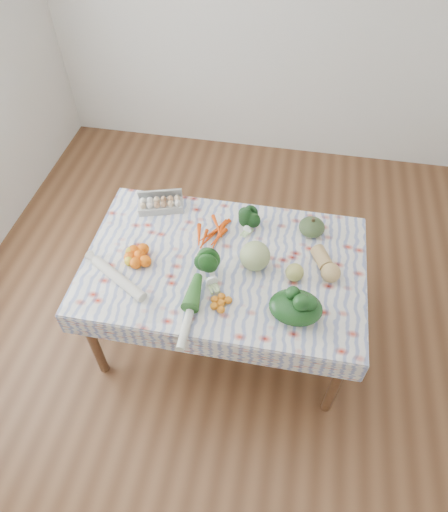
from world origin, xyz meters
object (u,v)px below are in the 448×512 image
Objects in this scene: kabocha_squash at (312,227)px; cabbage at (255,256)px; egg_carton at (161,205)px; grapefruit at (295,272)px; dining_table at (224,271)px; butternut_squash at (326,263)px.

cabbage is at bearing -133.27° from kabocha_squash.
grapefruit is (0.90, -0.41, 0.01)m from egg_carton.
butternut_squash is (0.59, 0.05, 0.14)m from dining_table.
dining_table is 15.25× the size of grapefruit.
cabbage reaches higher than dining_table.
kabocha_squash is 0.66× the size of butternut_squash.
dining_table is 9.05× the size of cabbage.
grapefruit is (0.24, -0.05, -0.04)m from cabbage.
grapefruit is at bearing -41.45° from egg_carton.
kabocha_squash is (0.98, -0.03, 0.01)m from egg_carton.
cabbage is at bearing 168.18° from grapefruit.
butternut_squash is (0.10, -0.28, 0.00)m from kabocha_squash.
kabocha_squash is 0.91× the size of cabbage.
egg_carton is 1.64× the size of cabbage.
butternut_squash is (0.41, 0.05, -0.03)m from cabbage.
egg_carton is at bearing 137.69° from butternut_squash.
dining_table is 9.93× the size of kabocha_squash.
dining_table is at bearing 174.13° from grapefruit.
kabocha_squash reaches higher than egg_carton.
grapefruit is (0.42, -0.04, 0.14)m from dining_table.
kabocha_squash is at bearing 83.08° from butternut_squash.
kabocha_squash is (0.49, 0.34, 0.14)m from dining_table.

